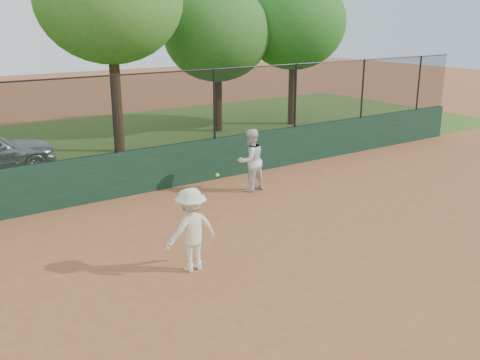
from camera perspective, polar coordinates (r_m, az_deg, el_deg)
ground at (r=9.90m, az=3.40°, el=-10.54°), size 80.00×80.00×0.00m
back_wall at (r=14.56m, az=-11.09°, el=0.84°), size 26.00×0.20×1.20m
grass_strip at (r=20.20m, az=-17.83°, el=3.11°), size 36.00×12.00×0.01m
player_second at (r=14.48m, az=1.13°, el=2.12°), size 0.87×0.70×1.71m
player_main at (r=9.96m, az=-5.22°, el=-5.31°), size 1.06×0.77×1.94m
fence_assembly at (r=14.19m, az=-11.57°, el=7.18°), size 26.00×0.06×2.00m
tree_3 at (r=22.04m, az=-2.47°, el=15.35°), size 4.41×4.01×5.86m
tree_4 at (r=23.64m, az=5.81°, el=16.34°), size 4.56×4.15×6.31m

